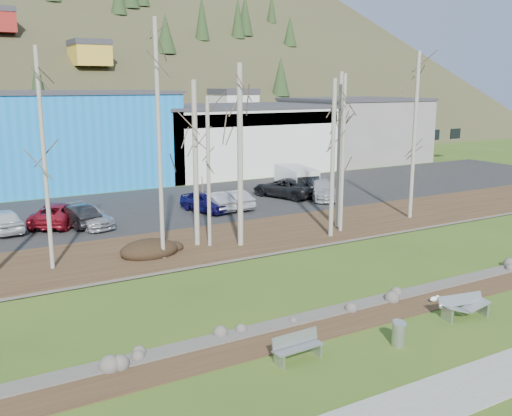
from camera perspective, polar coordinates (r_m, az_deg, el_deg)
ground at (r=22.58m, az=17.60°, el=-11.37°), size 200.00×200.00×0.00m
dirt_strip at (r=23.91m, az=13.86°, el=-9.76°), size 80.00×1.80×0.03m
near_bank_rocks at (r=24.59m, az=12.24°, el=-9.09°), size 80.00×0.80×0.50m
river at (r=27.55m, az=6.51°, el=-6.52°), size 80.00×8.00×0.90m
far_bank_rocks at (r=30.78m, az=1.97°, el=-4.42°), size 80.00×0.80×0.46m
far_bank at (r=33.41m, az=-0.93°, el=-2.94°), size 80.00×7.00×0.15m
parking_lot at (r=42.65m, az=-7.79°, el=0.29°), size 80.00×14.00×0.14m
building_blue at (r=53.78m, az=-19.65°, el=6.56°), size 20.40×12.24×8.30m
building_white at (r=59.74m, az=-2.28°, el=7.04°), size 18.36×12.24×6.80m
building_grey at (r=68.61m, az=9.74°, el=7.75°), size 14.28×12.24×7.30m
hillside at (r=99.33m, az=-21.70°, el=16.43°), size 160.00×72.00×35.00m
bench_intact at (r=19.18m, az=4.15°, el=-13.70°), size 1.81×0.62×0.89m
bench_damaged at (r=23.73m, az=20.07°, el=-9.21°), size 2.07×0.98×0.89m
litter_bin at (r=20.68m, az=14.09°, el=-12.18°), size 0.58×0.58×0.81m
seagull at (r=24.90m, az=17.38°, el=-8.66°), size 0.45×0.21×0.33m
dirt_mound at (r=30.21m, az=-10.64°, el=-4.07°), size 3.08×2.17×0.60m
birch_1 at (r=28.28m, az=-20.41°, el=4.42°), size 0.20×0.20×10.40m
birch_2 at (r=30.88m, az=-6.07°, el=4.34°), size 0.28×0.28×8.93m
birch_3 at (r=28.50m, az=-9.66°, el=6.48°), size 0.21×0.21×11.80m
birch_4 at (r=30.59m, az=-1.60°, el=5.14°), size 0.30×0.30×9.79m
birch_5 at (r=30.69m, az=-4.78°, el=3.54°), size 0.20×0.20×8.10m
birch_6 at (r=34.14m, az=8.67°, el=5.33°), size 0.22×0.22×9.30m
birch_7 at (r=35.19m, az=8.32°, el=5.65°), size 0.27×0.27×9.43m
birch_8 at (r=32.86m, az=7.68°, el=4.86°), size 0.25×0.25×9.03m
birch_9 at (r=38.56m, az=15.55°, el=6.89°), size 0.25×0.25×10.75m
car_0 at (r=37.36m, az=-23.92°, el=-1.15°), size 2.15×4.34×1.42m
car_1 at (r=37.33m, az=-17.48°, el=-0.72°), size 2.29×4.32×1.35m
car_2 at (r=38.07m, az=-19.18°, el=-0.54°), size 4.58×5.60×1.42m
car_3 at (r=37.02m, az=-16.53°, el=-0.79°), size 2.92×4.84×1.31m
car_4 at (r=39.80m, az=-5.08°, el=0.64°), size 2.73×4.49×1.43m
car_5 at (r=40.08m, az=-4.30°, el=0.66°), size 1.73×4.10×1.32m
car_6 at (r=44.99m, az=2.93°, el=2.06°), size 4.20×5.86×1.48m
car_7 at (r=44.50m, az=6.58°, el=1.86°), size 3.76×5.38×1.45m
car_8 at (r=44.97m, az=2.88°, el=2.06°), size 4.20×5.86×1.48m
car_9 at (r=40.74m, az=-2.39°, el=0.87°), size 1.73×4.10×1.32m
van_white at (r=46.48m, az=4.14°, el=2.76°), size 2.87×5.10×2.11m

